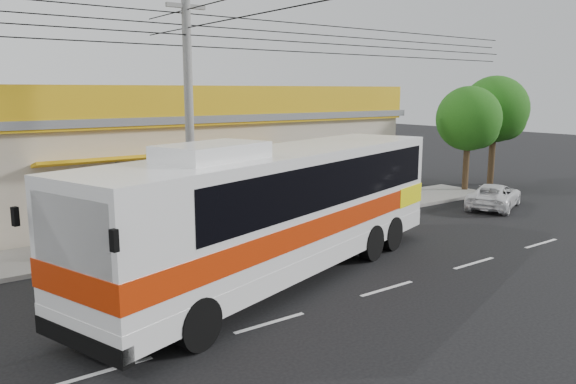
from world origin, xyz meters
name	(u,v)px	position (x,y,z in m)	size (l,w,h in m)	color
ground	(329,267)	(0.00, 0.00, 0.00)	(120.00, 120.00, 0.00)	black
sidewalk	(232,228)	(0.00, 6.00, 0.07)	(30.00, 3.20, 0.15)	gray
lane_markings	(387,289)	(0.00, -2.50, 0.00)	(50.00, 0.12, 0.01)	silver
storefront_building	(171,159)	(-0.01, 11.54, 2.30)	(22.60, 9.20, 5.70)	#ADA58B
coach_bus	(286,203)	(-1.67, 0.04, 2.26)	(13.95, 7.00, 4.23)	silver
motorbike_red	(117,238)	(-5.02, 5.08, 0.64)	(0.65, 1.86, 0.97)	maroon
white_car	(494,196)	(12.17, 2.28, 0.58)	(1.92, 4.16, 1.15)	silver
utility_pole	(186,28)	(-2.63, 4.23, 7.51)	(34.00, 14.00, 9.10)	#61615F
tree_near	(471,121)	(14.79, 5.71, 3.89)	(3.47, 3.47, 5.75)	black
tree_far	(497,112)	(18.02, 6.30, 4.30)	(3.83, 3.83, 6.35)	black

